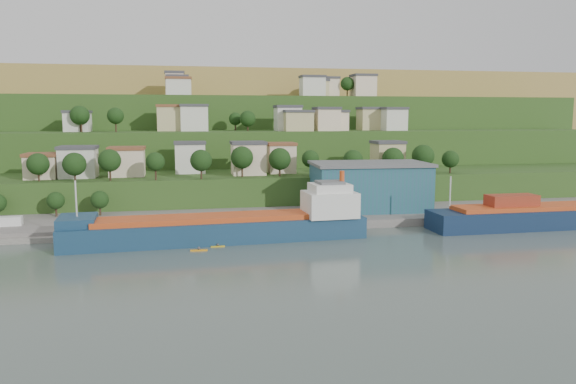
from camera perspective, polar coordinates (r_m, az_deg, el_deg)
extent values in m
plane|color=#42504A|center=(117.48, -3.04, -5.69)|extent=(500.00, 500.00, 0.00)
cube|color=slate|center=(148.19, 3.10, -2.87)|extent=(220.00, 26.00, 4.00)
cube|color=slate|center=(143.30, -26.79, -4.07)|extent=(40.00, 18.00, 2.40)
cube|color=#284719|center=(172.08, -5.68, -1.42)|extent=(260.00, 32.00, 20.00)
cube|color=#284719|center=(201.65, -6.50, -0.09)|extent=(280.00, 32.00, 44.00)
cube|color=#284719|center=(231.32, -7.10, 0.90)|extent=(300.00, 32.00, 70.00)
cube|color=olive|center=(304.80, -8.10, 2.52)|extent=(360.00, 120.00, 96.00)
cube|color=beige|center=(170.30, -23.69, 2.31)|extent=(8.30, 8.84, 6.18)
cube|color=brown|center=(170.04, -23.75, 3.50)|extent=(8.90, 9.44, 0.90)
cube|color=silver|center=(169.02, -20.51, 2.75)|extent=(9.81, 8.99, 8.04)
cube|color=#3F3F44|center=(168.73, -20.58, 4.27)|extent=(10.41, 9.59, 0.90)
cube|color=beige|center=(168.26, -16.03, 2.85)|extent=(9.73, 8.44, 7.63)
cube|color=brown|center=(167.97, -16.08, 4.30)|extent=(10.33, 9.04, 0.90)
cube|color=silver|center=(173.29, -9.92, 3.36)|extent=(8.92, 7.15, 8.77)
cube|color=#3F3F44|center=(173.00, -9.96, 4.95)|extent=(9.52, 7.75, 0.90)
cube|color=beige|center=(166.55, -4.05, 3.32)|extent=(9.58, 8.61, 8.98)
cube|color=#3F3F44|center=(166.24, -4.07, 5.02)|extent=(10.18, 9.21, 0.90)
cube|color=beige|center=(171.67, -0.72, 3.37)|extent=(8.08, 7.84, 8.38)
cube|color=brown|center=(171.38, -0.72, 4.91)|extent=(8.68, 8.44, 0.90)
cube|color=tan|center=(178.12, 10.07, 3.46)|extent=(8.69, 8.26, 8.73)
cube|color=#3F3F44|center=(177.83, 10.11, 5.01)|extent=(9.29, 8.86, 0.90)
cube|color=silver|center=(203.73, -20.59, 6.64)|extent=(8.04, 8.90, 6.24)
cube|color=#3F3F44|center=(203.73, -20.64, 7.64)|extent=(8.64, 9.50, 0.90)
cube|color=tan|center=(202.78, -11.75, 7.27)|extent=(9.77, 7.44, 8.35)
cube|color=brown|center=(202.81, -11.79, 8.57)|extent=(10.37, 8.04, 0.90)
cube|color=silver|center=(200.48, -9.52, 7.33)|extent=(9.31, 7.78, 8.46)
cube|color=#3F3F44|center=(200.51, -9.55, 8.67)|extent=(9.91, 8.38, 0.90)
cube|color=silver|center=(202.20, -0.02, 7.40)|extent=(8.80, 8.26, 8.18)
cube|color=#3F3F44|center=(202.22, -0.02, 8.69)|extent=(9.40, 8.86, 0.90)
cube|color=tan|center=(197.68, 1.02, 7.14)|extent=(9.80, 7.30, 6.45)
cube|color=#3F3F44|center=(197.68, 1.02, 8.21)|extent=(10.40, 7.90, 0.90)
cube|color=beige|center=(202.07, 3.93, 7.29)|extent=(8.23, 8.53, 7.53)
cube|color=#3F3F44|center=(202.08, 3.95, 8.49)|extent=(8.83, 9.13, 0.90)
cube|color=beige|center=(205.30, 4.94, 7.15)|extent=(7.10, 8.12, 6.53)
cube|color=#3F3F44|center=(205.30, 4.95, 8.18)|extent=(7.70, 8.72, 0.90)
cube|color=tan|center=(213.79, 8.51, 7.27)|extent=(9.73, 7.79, 7.69)
cube|color=#3F3F44|center=(213.80, 8.53, 8.42)|extent=(10.33, 8.39, 0.90)
cube|color=silver|center=(209.88, 10.68, 7.20)|extent=(8.06, 7.39, 7.56)
cube|color=#3F3F44|center=(209.90, 10.71, 8.35)|extent=(8.66, 7.99, 0.90)
cube|color=tan|center=(216.36, 10.01, 7.23)|extent=(9.96, 7.56, 7.59)
cube|color=#3F3F44|center=(216.37, 10.04, 8.35)|extent=(10.56, 8.16, 0.90)
cube|color=beige|center=(228.83, -11.43, 10.61)|extent=(7.11, 7.37, 8.72)
cube|color=#3F3F44|center=(229.13, -11.47, 11.81)|extent=(7.71, 7.97, 0.90)
cube|color=beige|center=(224.61, -11.17, 10.45)|extent=(8.08, 8.74, 6.98)
cube|color=#3F3F44|center=(224.84, -11.20, 11.46)|extent=(8.68, 9.34, 0.90)
cube|color=silver|center=(223.45, -11.06, 10.37)|extent=(9.42, 8.07, 6.18)
cube|color=brown|center=(223.65, -11.08, 11.27)|extent=(10.02, 8.67, 0.90)
cube|color=silver|center=(231.11, 2.49, 10.59)|extent=(9.35, 7.17, 7.61)
cube|color=#3F3F44|center=(231.37, 2.50, 11.64)|extent=(9.95, 7.77, 0.90)
cube|color=tan|center=(234.55, 3.07, 10.39)|extent=(7.58, 7.09, 6.34)
cube|color=#3F3F44|center=(234.75, 3.08, 11.27)|extent=(8.18, 7.69, 0.90)
cube|color=beige|center=(237.83, 4.12, 10.47)|extent=(7.08, 8.88, 7.43)
cube|color=#3F3F44|center=(238.07, 4.13, 11.47)|extent=(7.68, 9.48, 0.90)
cube|color=beige|center=(236.89, 7.64, 10.55)|extent=(8.94, 8.54, 8.35)
cube|color=#3F3F44|center=(237.17, 7.66, 11.66)|extent=(9.54, 9.14, 0.90)
cylinder|color=#382619|center=(163.22, -23.99, 1.53)|extent=(0.50, 0.50, 3.03)
sphere|color=black|center=(162.95, -24.05, 2.62)|extent=(5.80, 5.80, 5.80)
cylinder|color=#382619|center=(158.79, -20.83, 1.53)|extent=(0.50, 0.50, 2.95)
sphere|color=black|center=(158.50, -20.88, 2.66)|extent=(6.15, 6.15, 6.15)
cylinder|color=#382619|center=(158.10, -17.62, 1.79)|extent=(0.50, 0.50, 3.78)
sphere|color=black|center=(157.79, -17.67, 3.08)|extent=(6.05, 6.05, 6.05)
cylinder|color=#382619|center=(156.11, -13.29, 1.85)|extent=(0.50, 0.50, 3.65)
sphere|color=black|center=(155.83, -13.33, 3.03)|extent=(5.06, 5.06, 5.06)
cylinder|color=#382619|center=(156.27, -8.80, 1.95)|extent=(0.50, 0.50, 3.51)
sphere|color=black|center=(155.97, -8.83, 3.19)|extent=(5.97, 5.97, 5.97)
cylinder|color=#382619|center=(160.35, -4.68, 2.21)|extent=(0.50, 0.50, 3.80)
sphere|color=black|center=(160.04, -4.70, 3.52)|extent=(6.41, 6.41, 6.41)
cylinder|color=#382619|center=(161.64, -0.84, 2.18)|extent=(0.50, 0.50, 3.23)
sphere|color=black|center=(161.34, -0.84, 3.37)|extent=(6.40, 6.40, 6.40)
cylinder|color=#382619|center=(164.06, 2.28, 2.31)|extent=(0.50, 0.50, 3.54)
sphere|color=black|center=(163.79, 2.29, 3.41)|extent=(5.03, 5.03, 5.03)
cylinder|color=#382619|center=(166.27, 6.60, 2.23)|extent=(0.50, 0.50, 2.89)
sphere|color=black|center=(166.01, 6.62, 3.27)|extent=(5.86, 5.86, 5.86)
cylinder|color=#382619|center=(170.06, 10.59, 2.28)|extent=(0.50, 0.50, 2.99)
sphere|color=black|center=(169.79, 10.61, 3.38)|extent=(6.43, 6.43, 6.43)
cylinder|color=#382619|center=(174.90, 13.52, 2.42)|extent=(0.50, 0.50, 3.43)
sphere|color=black|center=(174.62, 13.56, 3.59)|extent=(6.80, 6.80, 6.80)
cylinder|color=#382619|center=(177.58, 16.14, 2.31)|extent=(0.50, 0.50, 2.85)
sphere|color=black|center=(177.35, 16.18, 3.23)|extent=(5.18, 5.18, 5.18)
cylinder|color=#382619|center=(197.52, -20.24, 6.30)|extent=(0.50, 0.50, 3.90)
sphere|color=black|center=(197.49, -20.29, 7.27)|extent=(5.16, 5.16, 5.16)
cylinder|color=#382619|center=(234.73, 6.04, 10.05)|extent=(0.50, 0.50, 3.84)
sphere|color=black|center=(234.90, 6.05, 10.89)|extent=(5.57, 5.57, 5.57)
cylinder|color=#382619|center=(206.73, -5.37, 6.65)|extent=(0.50, 0.50, 2.97)
sphere|color=black|center=(206.70, -5.38, 7.42)|extent=(4.62, 4.62, 4.62)
cylinder|color=#382619|center=(240.67, 2.83, 10.02)|extent=(0.50, 0.50, 3.86)
sphere|color=black|center=(240.83, 2.84, 10.84)|extent=(5.40, 5.40, 5.40)
cylinder|color=#382619|center=(198.40, -20.35, 6.27)|extent=(0.50, 0.50, 3.73)
sphere|color=black|center=(198.37, -20.39, 7.31)|extent=(6.34, 6.34, 6.34)
cylinder|color=#382619|center=(200.16, -4.11, 6.60)|extent=(0.50, 0.50, 2.77)
sphere|color=black|center=(200.12, -4.12, 7.44)|extent=(5.61, 5.61, 5.61)
cylinder|color=#382619|center=(193.83, -17.09, 6.41)|extent=(0.50, 0.50, 3.83)
sphere|color=black|center=(193.81, -17.13, 7.41)|extent=(5.41, 5.41, 5.41)
cube|color=navy|center=(124.01, -7.15, -4.36)|extent=(66.02, 13.69, 6.56)
cube|color=#C04519|center=(123.15, -8.05, -2.63)|extent=(49.08, 10.94, 1.12)
cube|color=navy|center=(124.69, -20.63, -2.76)|extent=(8.02, 10.68, 1.87)
cube|color=silver|center=(127.09, 4.25, -1.23)|extent=(11.71, 9.94, 5.62)
cube|color=silver|center=(126.56, 4.27, 0.45)|extent=(8.81, 7.92, 1.87)
cube|color=#595B5E|center=(126.41, 4.27, 0.99)|extent=(5.90, 5.90, 0.56)
cylinder|color=#C04519|center=(127.06, 5.50, 1.52)|extent=(1.18, 1.18, 2.81)
cylinder|color=silver|center=(123.97, -20.73, -0.63)|extent=(0.35, 0.35, 7.49)
cube|color=silver|center=(124.63, -19.31, -3.66)|extent=(13.64, 11.25, 0.23)
cube|color=#0D213C|center=(152.94, 24.87, -2.75)|extent=(60.89, 10.43, 6.69)
cube|color=#C04519|center=(151.15, 24.33, -1.36)|extent=(44.66, 8.53, 1.01)
cylinder|color=silver|center=(137.88, 16.16, 0.09)|extent=(0.33, 0.33, 7.10)
cube|color=maroon|center=(146.35, 21.77, -0.78)|extent=(12.19, 5.13, 2.64)
cube|color=#215B64|center=(154.11, 8.27, 0.48)|extent=(31.00, 19.72, 12.00)
cube|color=#595B5E|center=(153.44, 8.31, 2.85)|extent=(32.05, 20.77, 0.80)
cube|color=white|center=(145.36, -26.60, -2.83)|extent=(6.44, 3.04, 2.93)
cube|color=silver|center=(138.80, -20.97, -3.42)|extent=(4.59, 2.89, 0.86)
cube|color=orange|center=(116.17, -9.04, -5.86)|extent=(3.51, 0.83, 0.26)
sphere|color=#3F3F44|center=(116.07, -9.04, -5.65)|extent=(0.61, 0.61, 0.61)
cube|color=gold|center=(119.04, -7.14, -5.50)|extent=(2.94, 0.54, 0.22)
sphere|color=#3F3F44|center=(118.96, -7.15, -5.33)|extent=(0.51, 0.51, 0.51)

